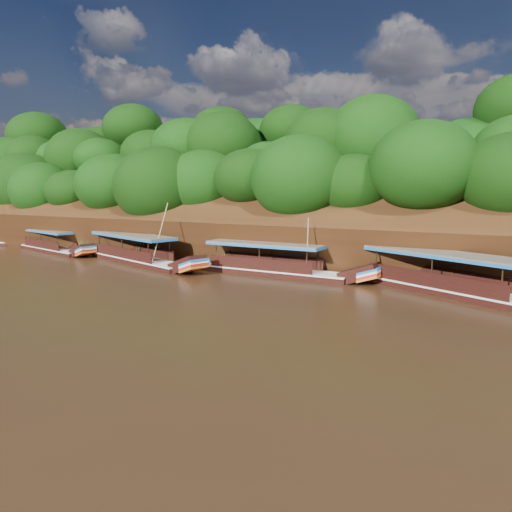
{
  "coord_description": "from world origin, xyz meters",
  "views": [
    {
      "loc": [
        16.96,
        -25.2,
        6.73
      ],
      "look_at": [
        -0.7,
        7.0,
        1.52
      ],
      "focal_mm": 35.0,
      "sensor_mm": 36.0,
      "label": 1
    }
  ],
  "objects_px": {
    "boat_0": "(466,288)",
    "boat_2": "(142,258)",
    "boat_1": "(283,269)",
    "boat_3": "(56,248)"
  },
  "relations": [
    {
      "from": "boat_2",
      "to": "boat_3",
      "type": "height_order",
      "value": "boat_2"
    },
    {
      "from": "boat_0",
      "to": "boat_3",
      "type": "xyz_separation_m",
      "value": [
        -38.76,
        2.32,
        -0.09
      ]
    },
    {
      "from": "boat_0",
      "to": "boat_3",
      "type": "relative_size",
      "value": 1.23
    },
    {
      "from": "boat_2",
      "to": "boat_1",
      "type": "bearing_deg",
      "value": 21.21
    },
    {
      "from": "boat_0",
      "to": "boat_2",
      "type": "height_order",
      "value": "boat_0"
    },
    {
      "from": "boat_0",
      "to": "boat_1",
      "type": "xyz_separation_m",
      "value": [
        -12.89,
        1.41,
        -0.04
      ]
    },
    {
      "from": "boat_0",
      "to": "boat_2",
      "type": "distance_m",
      "value": 25.97
    },
    {
      "from": "boat_2",
      "to": "boat_3",
      "type": "xyz_separation_m",
      "value": [
        -12.81,
        1.61,
        -0.06
      ]
    },
    {
      "from": "boat_0",
      "to": "boat_2",
      "type": "relative_size",
      "value": 0.98
    },
    {
      "from": "boat_2",
      "to": "boat_3",
      "type": "bearing_deg",
      "value": -169.05
    }
  ]
}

